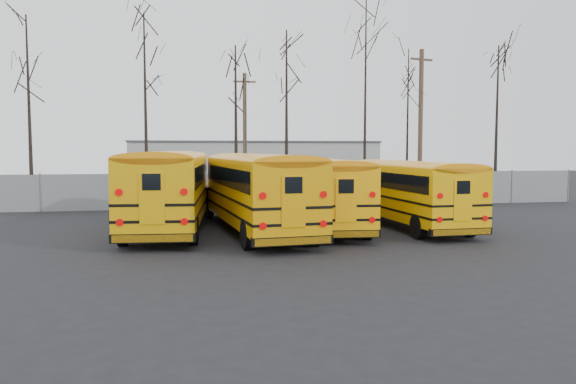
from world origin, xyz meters
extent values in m
plane|color=black|center=(0.00, 0.00, 0.00)|extent=(120.00, 120.00, 0.00)
cube|color=gray|center=(0.00, 12.00, 1.00)|extent=(40.00, 0.04, 2.00)
cube|color=beige|center=(2.00, 32.00, 2.00)|extent=(22.00, 8.00, 4.00)
cylinder|color=black|center=(-6.44, -0.03, 0.54)|extent=(0.39, 1.10, 1.08)
cylinder|color=black|center=(-4.00, -0.23, 0.54)|extent=(0.39, 1.10, 1.08)
cylinder|color=black|center=(-5.70, 9.03, 0.54)|extent=(0.39, 1.10, 1.08)
cylinder|color=black|center=(-3.26, 8.83, 0.54)|extent=(0.39, 1.10, 1.08)
cube|color=#E09E05|center=(-4.93, 3.38, 1.81)|extent=(3.52, 10.25, 2.54)
cube|color=#E09E05|center=(-4.45, 9.31, 1.08)|extent=(2.58, 2.03, 1.08)
cube|color=black|center=(-4.95, 3.16, 2.38)|extent=(3.47, 9.18, 0.76)
cube|color=black|center=(-4.86, 4.29, 1.03)|extent=(3.70, 12.11, 0.10)
cube|color=black|center=(-4.86, 4.29, 1.57)|extent=(3.70, 12.11, 0.10)
cube|color=black|center=(-5.33, -1.53, 0.49)|extent=(2.78, 0.46, 0.30)
cube|color=black|center=(-4.37, 10.17, 0.49)|extent=(2.61, 0.43, 0.28)
cube|color=#E09E05|center=(-5.34, -1.65, 1.79)|extent=(0.81, 0.11, 1.68)
cylinder|color=#B20505|center=(-6.37, -1.58, 1.03)|extent=(0.24, 0.06, 0.24)
cylinder|color=#B20505|center=(-4.32, -1.75, 1.03)|extent=(0.24, 0.06, 0.24)
cylinder|color=#B20505|center=(-6.37, -1.58, 2.00)|extent=(0.24, 0.06, 0.24)
cylinder|color=#B20505|center=(-4.32, -1.75, 2.00)|extent=(0.24, 0.06, 0.24)
cylinder|color=black|center=(-2.25, -1.57, 0.52)|extent=(0.40, 1.07, 1.05)
cylinder|color=black|center=(0.11, -1.33, 0.52)|extent=(0.40, 1.07, 1.05)
cylinder|color=black|center=(-3.13, 7.20, 0.52)|extent=(0.40, 1.07, 1.05)
cylinder|color=black|center=(-0.78, 7.43, 0.52)|extent=(0.40, 1.07, 1.05)
cube|color=orange|center=(-1.41, 1.94, 1.76)|extent=(3.59, 9.96, 2.46)
cube|color=orange|center=(-1.99, 7.68, 1.05)|extent=(2.53, 2.01, 1.05)
cube|color=black|center=(-1.39, 1.73, 2.31)|extent=(3.52, 8.92, 0.73)
cube|color=black|center=(-1.50, 2.83, 1.00)|extent=(3.80, 11.76, 0.09)
cube|color=black|center=(-1.50, 2.83, 1.52)|extent=(3.80, 11.76, 0.09)
cube|color=black|center=(-0.94, -2.80, 0.47)|extent=(2.69, 0.50, 0.29)
cube|color=black|center=(-2.08, 8.51, 0.47)|extent=(2.52, 0.46, 0.27)
cube|color=orange|center=(-0.92, -2.92, 1.73)|extent=(0.79, 0.12, 1.62)
cylinder|color=#B20505|center=(-1.91, -3.03, 1.00)|extent=(0.23, 0.06, 0.23)
cylinder|color=#B20505|center=(0.07, -2.83, 1.00)|extent=(0.23, 0.06, 0.23)
cylinder|color=#B20505|center=(-1.91, -3.03, 1.94)|extent=(0.23, 0.06, 0.23)
cylinder|color=#B20505|center=(0.07, -2.83, 1.94)|extent=(0.23, 0.06, 0.23)
cylinder|color=black|center=(0.16, -0.16, 0.49)|extent=(0.34, 1.00, 0.98)
cylinder|color=black|center=(2.37, -0.31, 0.49)|extent=(0.34, 1.00, 0.98)
cylinder|color=black|center=(0.72, 8.05, 0.49)|extent=(0.34, 1.00, 0.98)
cylinder|color=black|center=(2.93, 7.90, 0.49)|extent=(0.34, 1.00, 0.98)
cube|color=#FBAA06|center=(1.48, 2.95, 1.64)|extent=(3.06, 9.26, 2.30)
cube|color=#FBAA06|center=(1.85, 8.32, 0.98)|extent=(2.31, 1.81, 0.98)
cube|color=black|center=(1.47, 2.75, 2.16)|extent=(3.04, 8.28, 0.69)
cube|color=black|center=(1.54, 3.78, 0.93)|extent=(3.21, 10.94, 0.09)
cube|color=black|center=(1.54, 3.78, 1.42)|extent=(3.21, 10.94, 0.09)
cube|color=black|center=(1.18, -1.50, 0.44)|extent=(2.52, 0.39, 0.27)
cube|color=black|center=(1.90, 9.10, 0.44)|extent=(2.36, 0.36, 0.25)
cube|color=#FBAA06|center=(1.17, -1.61, 1.62)|extent=(0.74, 0.09, 1.52)
cylinder|color=#B20505|center=(0.24, -1.56, 0.93)|extent=(0.22, 0.05, 0.22)
cylinder|color=#B20505|center=(2.10, -1.68, 0.93)|extent=(0.22, 0.05, 0.22)
cylinder|color=#B20505|center=(0.24, -1.56, 1.81)|extent=(0.22, 0.05, 0.22)
cylinder|color=#B20505|center=(2.10, -1.68, 1.81)|extent=(0.22, 0.05, 0.22)
cylinder|color=black|center=(4.32, -0.48, 0.47)|extent=(0.31, 0.95, 0.94)
cylinder|color=black|center=(6.45, -0.38, 0.47)|extent=(0.31, 0.95, 0.94)
cylinder|color=black|center=(3.96, 7.44, 0.47)|extent=(0.31, 0.95, 0.94)
cylinder|color=black|center=(6.10, 7.54, 0.47)|extent=(0.31, 0.95, 0.94)
cube|color=#F1AA06|center=(5.25, 2.63, 1.58)|extent=(2.75, 8.87, 2.22)
cube|color=#F1AA06|center=(5.02, 7.82, 0.94)|extent=(2.19, 1.70, 0.94)
cube|color=black|center=(5.26, 2.45, 2.08)|extent=(2.75, 7.93, 0.66)
cube|color=black|center=(5.21, 3.44, 0.90)|extent=(2.85, 10.50, 0.08)
cube|color=black|center=(5.21, 3.44, 1.37)|extent=(2.85, 10.50, 0.08)
cube|color=black|center=(5.44, -1.65, 0.42)|extent=(2.42, 0.32, 0.26)
cube|color=black|center=(4.98, 8.57, 0.42)|extent=(2.27, 0.29, 0.25)
cube|color=#F1AA06|center=(5.45, -1.76, 1.56)|extent=(0.71, 0.07, 1.46)
cylinder|color=#B20505|center=(4.55, -1.81, 0.90)|extent=(0.21, 0.05, 0.21)
cylinder|color=#B20505|center=(6.34, -1.73, 0.90)|extent=(0.21, 0.05, 0.21)
cylinder|color=#B20505|center=(4.55, -1.81, 1.75)|extent=(0.21, 0.05, 0.21)
cylinder|color=#B20505|center=(6.34, -1.73, 1.75)|extent=(0.21, 0.05, 0.21)
cylinder|color=brown|center=(-0.31, 17.45, 4.21)|extent=(0.26, 0.26, 8.43)
cube|color=brown|center=(-0.31, 17.45, 7.87)|extent=(1.50, 0.18, 0.11)
cylinder|color=brown|center=(11.49, 15.86, 5.04)|extent=(0.31, 0.31, 10.09)
cube|color=brown|center=(11.49, 15.86, 9.42)|extent=(1.76, 0.62, 0.13)
cone|color=black|center=(-13.07, 14.51, 5.51)|extent=(0.26, 0.26, 11.03)
cone|color=black|center=(-6.54, 14.36, 5.68)|extent=(0.26, 0.26, 11.36)
cone|color=black|center=(-1.09, 15.36, 4.92)|extent=(0.26, 0.26, 9.85)
cone|color=black|center=(2.21, 15.70, 5.49)|extent=(0.26, 0.26, 10.98)
cone|color=black|center=(6.87, 13.77, 6.36)|extent=(0.26, 0.26, 12.71)
cone|color=black|center=(10.81, 16.46, 5.11)|extent=(0.26, 0.26, 10.21)
cone|color=black|center=(16.90, 15.47, 5.23)|extent=(0.26, 0.26, 10.46)
camera|label=1|loc=(-4.27, -20.17, 3.38)|focal=35.00mm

